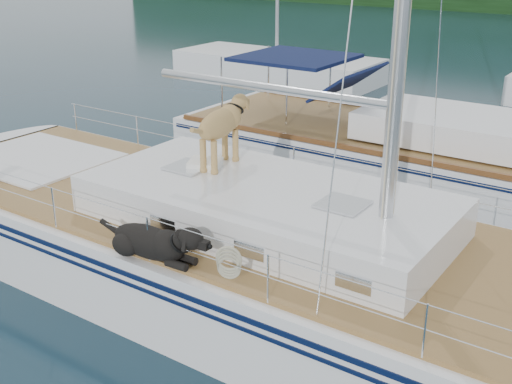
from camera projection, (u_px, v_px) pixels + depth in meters
The scene contains 4 objects.
ground at pixel (222, 284), 10.03m from camera, with size 120.00×120.00×0.00m, color black.
main_sailboat at pixel (226, 247), 9.73m from camera, with size 12.00×3.84×14.01m.
neighbor_sailboat at pixel (425, 160), 13.77m from camera, with size 11.00×3.50×13.30m.
bg_boat_west at pixel (277, 68), 24.83m from camera, with size 8.00×3.00×11.65m.
Camera 1 is at (5.42, -6.97, 5.01)m, focal length 45.00 mm.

